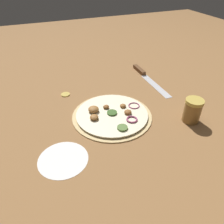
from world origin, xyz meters
The scene contains 6 objects.
ground_plane centered at (0.00, 0.00, 0.00)m, with size 3.00×3.00×0.00m, color olive.
pizza centered at (0.00, 0.00, 0.01)m, with size 0.29×0.29×0.03m.
knife centered at (0.25, -0.27, 0.01)m, with size 0.32×0.03×0.02m.
spice_jar centered at (-0.13, -0.25, 0.04)m, with size 0.06×0.06×0.09m.
loose_cap centered at (0.21, 0.13, 0.00)m, with size 0.04×0.04×0.01m.
flour_patch centered at (-0.14, 0.21, 0.00)m, with size 0.14×0.14×0.00m.
Camera 1 is at (-0.59, 0.24, 0.47)m, focal length 35.00 mm.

